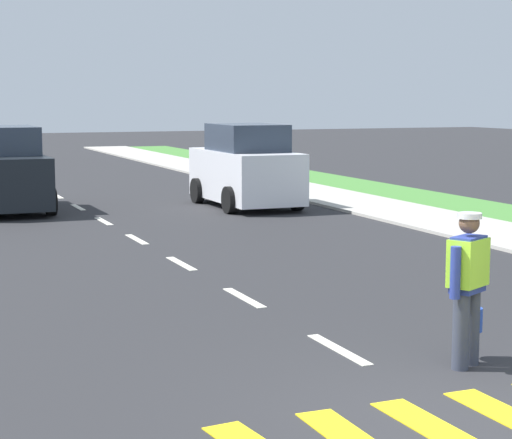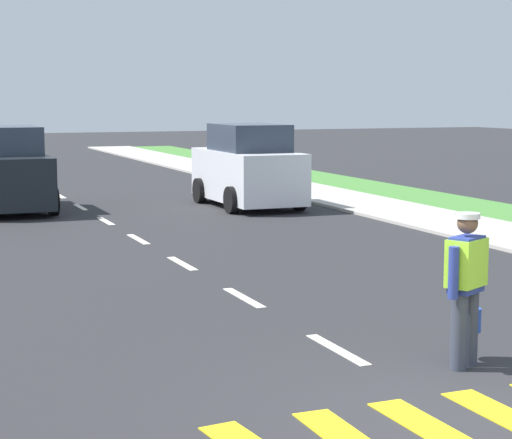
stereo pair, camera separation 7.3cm
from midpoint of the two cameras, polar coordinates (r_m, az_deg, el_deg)
name	(u,v)px [view 1 (the left image)]	position (r m, az deg, el deg)	size (l,w,h in m)	color
ground_plane	(56,195)	(28.21, -12.16, 1.45)	(96.00, 96.00, 0.00)	#28282B
sidewalk_right	(483,232)	(20.71, 13.56, -0.73)	(2.40, 72.00, 0.14)	#B2ADA3
crosswalk_stripes	(484,428)	(8.62, 13.43, -12.24)	(4.58, 1.93, 0.01)	yellow
lane_center_line	(33,183)	(32.34, -13.44, 2.17)	(0.14, 46.40, 0.01)	silver
road_worker	(468,281)	(10.24, 12.55, -3.69)	(0.65, 0.59, 1.67)	#383D4C
car_parked_far	(246,168)	(24.65, -0.71, 3.12)	(2.05, 4.08, 2.17)	silver
car_oncoming_second	(5,172)	(24.55, -15.08, 2.82)	(2.02, 4.23, 2.14)	black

